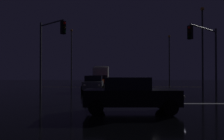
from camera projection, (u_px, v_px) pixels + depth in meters
ground at (137, 104)px, 14.38m from camera, size 120.00×120.00×0.10m
stop_line_north at (128, 94)px, 21.87m from camera, size 0.35×12.77×0.01m
centre_line_ns at (122, 87)px, 33.47m from camera, size 22.00×0.15×0.01m
sedan_gray at (93, 84)px, 24.25m from camera, size 2.02×4.33×1.57m
sedan_orange at (95, 82)px, 30.33m from camera, size 2.02×4.33×1.57m
sedan_red at (101, 80)px, 36.26m from camera, size 2.02×4.33×1.57m
box_truck at (101, 74)px, 43.33m from camera, size 2.68×8.28×3.08m
sedan_black_crossing at (130, 94)px, 11.20m from camera, size 4.33×2.02×1.57m
traffic_signal_ne at (205, 46)px, 20.86m from camera, size 3.70×3.70×5.83m
traffic_signal_nw at (49, 43)px, 21.27m from camera, size 2.83×2.83×6.37m
streetlamp_right_near at (202, 42)px, 27.58m from camera, size 0.44×0.44×9.22m
streetlamp_right_far at (169, 56)px, 43.58m from camera, size 0.44×0.44×8.60m
streetlamp_left_far at (71, 53)px, 43.55m from camera, size 0.44×0.44×9.66m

